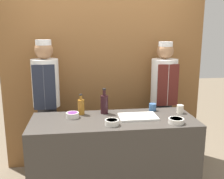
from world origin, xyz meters
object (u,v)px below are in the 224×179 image
(sauce_bowl_white, at_px, (112,122))
(bottle_wine, at_px, (104,104))
(cutting_board, at_px, (138,117))
(bottle_amber, at_px, (81,107))
(cup_blue, at_px, (153,107))
(sauce_bowl_green, at_px, (176,121))
(sauce_bowl_purple, at_px, (73,115))
(chef_right, at_px, (163,102))
(chef_left, at_px, (47,104))
(cup_cream, at_px, (180,109))

(sauce_bowl_white, distance_m, bottle_wine, 0.38)
(cutting_board, bearing_deg, bottle_amber, 162.50)
(cup_blue, bearing_deg, sauce_bowl_green, -75.50)
(sauce_bowl_purple, distance_m, chef_right, 1.29)
(sauce_bowl_purple, height_order, chef_left, chef_left)
(cup_cream, relative_size, chef_right, 0.05)
(bottle_wine, relative_size, cup_blue, 3.49)
(cutting_board, relative_size, cup_cream, 4.33)
(cup_blue, bearing_deg, chef_right, 58.08)
(sauce_bowl_white, height_order, cup_cream, cup_cream)
(chef_left, bearing_deg, sauce_bowl_purple, -60.10)
(bottle_amber, bearing_deg, bottle_wine, 0.68)
(cup_blue, distance_m, chef_left, 1.29)
(chef_right, bearing_deg, sauce_bowl_purple, -154.04)
(sauce_bowl_purple, height_order, cup_cream, cup_cream)
(bottle_amber, bearing_deg, sauce_bowl_purple, -132.80)
(cup_cream, bearing_deg, cutting_board, -169.38)
(sauce_bowl_white, relative_size, cutting_board, 0.34)
(sauce_bowl_green, height_order, cutting_board, sauce_bowl_green)
(cutting_board, distance_m, bottle_wine, 0.39)
(sauce_bowl_purple, bearing_deg, chef_right, 25.96)
(cutting_board, distance_m, cup_blue, 0.31)
(sauce_bowl_green, distance_m, cutting_board, 0.39)
(sauce_bowl_purple, xyz_separation_m, sauce_bowl_white, (0.38, -0.27, -0.00))
(sauce_bowl_green, distance_m, chef_left, 1.58)
(sauce_bowl_green, relative_size, chef_right, 0.09)
(sauce_bowl_white, distance_m, cutting_board, 0.35)
(bottle_wine, bearing_deg, sauce_bowl_purple, -163.43)
(cutting_board, xyz_separation_m, bottle_wine, (-0.33, 0.19, 0.10))
(cup_blue, bearing_deg, chef_left, 160.65)
(bottle_amber, distance_m, cup_cream, 1.08)
(bottle_wine, bearing_deg, chef_right, 29.51)
(sauce_bowl_white, relative_size, chef_left, 0.08)
(bottle_amber, bearing_deg, cup_blue, 2.72)
(bottle_wine, bearing_deg, sauce_bowl_green, -31.09)
(sauce_bowl_white, distance_m, bottle_amber, 0.47)
(cup_cream, bearing_deg, chef_right, 90.70)
(chef_right, bearing_deg, sauce_bowl_green, -100.10)
(cutting_board, bearing_deg, sauce_bowl_green, -32.76)
(sauce_bowl_green, xyz_separation_m, chef_left, (-1.33, 0.86, -0.03))
(sauce_bowl_green, bearing_deg, cup_blue, 104.50)
(sauce_bowl_purple, xyz_separation_m, chef_right, (1.15, 0.56, -0.05))
(sauce_bowl_green, xyz_separation_m, cup_blue, (-0.11, 0.43, 0.01))
(cup_blue, bearing_deg, sauce_bowl_purple, -171.29)
(sauce_bowl_green, relative_size, cup_blue, 1.88)
(sauce_bowl_purple, relative_size, bottle_wine, 0.47)
(bottle_amber, xyz_separation_m, bottle_wine, (0.25, 0.00, 0.02))
(cup_blue, distance_m, chef_right, 0.51)
(bottle_wine, xyz_separation_m, chef_left, (-0.66, 0.46, -0.11))
(cup_cream, bearing_deg, bottle_amber, 175.15)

